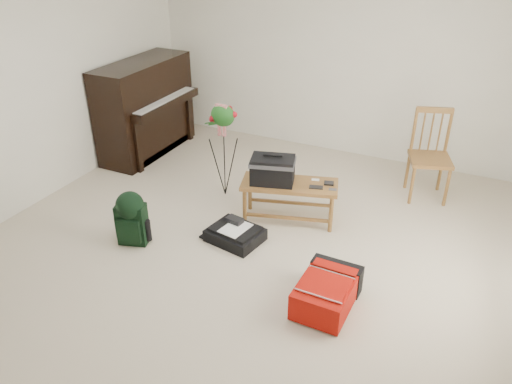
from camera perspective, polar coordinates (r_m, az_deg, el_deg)
The scene contains 10 objects.
floor at distance 4.95m, azimuth -2.32°, elevation -6.59°, with size 5.00×5.50×0.01m, color #BEAF99.
wall_back at distance 6.78m, azimuth 8.66°, elevation 14.72°, with size 5.00×0.04×2.50m, color silver.
wall_left at distance 5.90m, azimuth -25.02°, elevation 10.23°, with size 0.04×5.50×2.50m, color silver.
piano at distance 6.97m, azimuth -12.43°, elevation 9.16°, with size 0.71×1.50×1.25m.
bench at distance 5.19m, azimuth 2.61°, elevation 2.21°, with size 1.07×0.66×0.77m.
dining_chair at distance 6.00m, azimuth 19.36°, elevation 3.87°, with size 0.56×0.56×1.03m.
red_suitcase at distance 4.30m, azimuth 8.27°, elevation -10.91°, with size 0.45×0.64×0.27m.
black_duffel at distance 5.05m, azimuth -2.39°, elevation -4.77°, with size 0.58×0.49×0.22m.
green_backpack at distance 5.04m, azimuth -14.10°, elevation -2.64°, with size 0.32×0.30×0.56m.
flower_stand at distance 5.67m, azimuth -3.69°, elevation 4.69°, with size 0.37×0.37×1.14m.
Camera 1 is at (1.92, -3.55, 2.87)m, focal length 35.00 mm.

